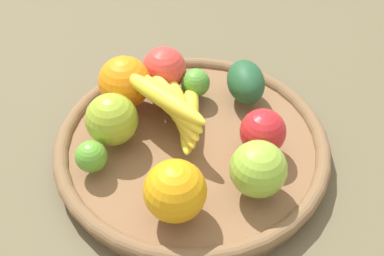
{
  "coord_description": "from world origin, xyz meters",
  "views": [
    {
      "loc": [
        -0.5,
        -0.15,
        0.58
      ],
      "look_at": [
        0.0,
        0.0,
        0.06
      ],
      "focal_mm": 46.1,
      "sensor_mm": 36.0,
      "label": 1
    }
  ],
  "objects_px": {
    "apple_3": "(112,119)",
    "apple_0": "(263,132)",
    "apple_2": "(164,69)",
    "banana_bunch": "(175,106)",
    "avocado": "(246,82)",
    "apple_1": "(258,169)",
    "orange_1": "(125,82)",
    "orange_0": "(175,191)",
    "lime_1": "(196,83)",
    "lime_0": "(91,156)"
  },
  "relations": [
    {
      "from": "apple_0",
      "to": "lime_0",
      "type": "bearing_deg",
      "value": 115.85
    },
    {
      "from": "apple_2",
      "to": "lime_0",
      "type": "xyz_separation_m",
      "value": [
        -0.2,
        0.04,
        -0.01
      ]
    },
    {
      "from": "orange_1",
      "to": "orange_0",
      "type": "relative_size",
      "value": 1.02
    },
    {
      "from": "orange_0",
      "to": "avocado",
      "type": "xyz_separation_m",
      "value": [
        0.25,
        -0.04,
        -0.01
      ]
    },
    {
      "from": "apple_2",
      "to": "orange_1",
      "type": "height_order",
      "value": "orange_1"
    },
    {
      "from": "apple_3",
      "to": "orange_0",
      "type": "relative_size",
      "value": 0.95
    },
    {
      "from": "apple_1",
      "to": "avocado",
      "type": "xyz_separation_m",
      "value": [
        0.19,
        0.06,
        -0.01
      ]
    },
    {
      "from": "apple_2",
      "to": "avocado",
      "type": "bearing_deg",
      "value": -83.99
    },
    {
      "from": "lime_1",
      "to": "orange_0",
      "type": "bearing_deg",
      "value": -169.61
    },
    {
      "from": "orange_1",
      "to": "avocado",
      "type": "xyz_separation_m",
      "value": [
        0.07,
        -0.18,
        -0.01
      ]
    },
    {
      "from": "lime_0",
      "to": "avocado",
      "type": "xyz_separation_m",
      "value": [
        0.22,
        -0.17,
        0.01
      ]
    },
    {
      "from": "apple_3",
      "to": "lime_1",
      "type": "xyz_separation_m",
      "value": [
        0.14,
        -0.09,
        -0.02
      ]
    },
    {
      "from": "lime_1",
      "to": "banana_bunch",
      "type": "distance_m",
      "value": 0.08
    },
    {
      "from": "apple_3",
      "to": "avocado",
      "type": "xyz_separation_m",
      "value": [
        0.15,
        -0.17,
        -0.01
      ]
    },
    {
      "from": "apple_2",
      "to": "orange_0",
      "type": "height_order",
      "value": "orange_0"
    },
    {
      "from": "apple_3",
      "to": "orange_1",
      "type": "distance_m",
      "value": 0.08
    },
    {
      "from": "lime_1",
      "to": "avocado",
      "type": "xyz_separation_m",
      "value": [
        0.02,
        -0.08,
        0.01
      ]
    },
    {
      "from": "orange_0",
      "to": "apple_3",
      "type": "bearing_deg",
      "value": 52.68
    },
    {
      "from": "banana_bunch",
      "to": "orange_0",
      "type": "height_order",
      "value": "orange_0"
    },
    {
      "from": "banana_bunch",
      "to": "apple_1",
      "type": "xyz_separation_m",
      "value": [
        -0.09,
        -0.15,
        -0.0
      ]
    },
    {
      "from": "apple_2",
      "to": "banana_bunch",
      "type": "relative_size",
      "value": 0.44
    },
    {
      "from": "apple_2",
      "to": "apple_1",
      "type": "distance_m",
      "value": 0.26
    },
    {
      "from": "banana_bunch",
      "to": "apple_1",
      "type": "distance_m",
      "value": 0.17
    },
    {
      "from": "apple_0",
      "to": "apple_1",
      "type": "xyz_separation_m",
      "value": [
        -0.08,
        -0.01,
        0.01
      ]
    },
    {
      "from": "apple_1",
      "to": "apple_0",
      "type": "bearing_deg",
      "value": 6.16
    },
    {
      "from": "lime_0",
      "to": "orange_0",
      "type": "relative_size",
      "value": 0.56
    },
    {
      "from": "orange_0",
      "to": "apple_0",
      "type": "bearing_deg",
      "value": -30.5
    },
    {
      "from": "apple_0",
      "to": "apple_3",
      "type": "bearing_deg",
      "value": 101.72
    },
    {
      "from": "lime_1",
      "to": "banana_bunch",
      "type": "bearing_deg",
      "value": 173.79
    },
    {
      "from": "apple_2",
      "to": "lime_1",
      "type": "bearing_deg",
      "value": -94.68
    },
    {
      "from": "banana_bunch",
      "to": "orange_0",
      "type": "xyz_separation_m",
      "value": [
        -0.16,
        -0.05,
        0.0
      ]
    },
    {
      "from": "apple_3",
      "to": "apple_1",
      "type": "bearing_deg",
      "value": -97.93
    },
    {
      "from": "orange_1",
      "to": "orange_0",
      "type": "bearing_deg",
      "value": -141.59
    },
    {
      "from": "banana_bunch",
      "to": "avocado",
      "type": "xyz_separation_m",
      "value": [
        0.1,
        -0.09,
        -0.01
      ]
    },
    {
      "from": "apple_3",
      "to": "banana_bunch",
      "type": "height_order",
      "value": "same"
    },
    {
      "from": "lime_0",
      "to": "banana_bunch",
      "type": "height_order",
      "value": "banana_bunch"
    },
    {
      "from": "lime_1",
      "to": "apple_1",
      "type": "distance_m",
      "value": 0.22
    },
    {
      "from": "apple_3",
      "to": "avocado",
      "type": "bearing_deg",
      "value": -47.38
    },
    {
      "from": "apple_3",
      "to": "lime_1",
      "type": "distance_m",
      "value": 0.16
    },
    {
      "from": "lime_1",
      "to": "lime_0",
      "type": "height_order",
      "value": "lime_1"
    },
    {
      "from": "avocado",
      "to": "apple_1",
      "type": "bearing_deg",
      "value": -162.8
    },
    {
      "from": "orange_1",
      "to": "orange_0",
      "type": "xyz_separation_m",
      "value": [
        -0.18,
        -0.14,
        -0.0
      ]
    },
    {
      "from": "banana_bunch",
      "to": "apple_1",
      "type": "bearing_deg",
      "value": -120.85
    },
    {
      "from": "apple_3",
      "to": "apple_0",
      "type": "bearing_deg",
      "value": -78.28
    },
    {
      "from": "apple_0",
      "to": "avocado",
      "type": "xyz_separation_m",
      "value": [
        0.11,
        0.05,
        -0.0
      ]
    },
    {
      "from": "avocado",
      "to": "lime_1",
      "type": "bearing_deg",
      "value": 103.3
    },
    {
      "from": "orange_1",
      "to": "apple_1",
      "type": "bearing_deg",
      "value": -115.55
    },
    {
      "from": "apple_0",
      "to": "lime_0",
      "type": "height_order",
      "value": "apple_0"
    },
    {
      "from": "apple_0",
      "to": "orange_1",
      "type": "distance_m",
      "value": 0.23
    },
    {
      "from": "apple_3",
      "to": "apple_2",
      "type": "distance_m",
      "value": 0.14
    }
  ]
}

